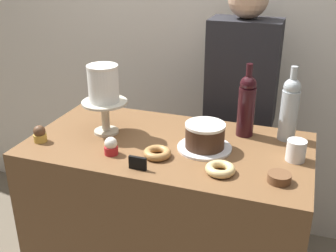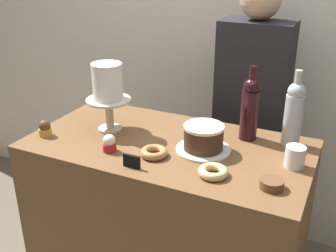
# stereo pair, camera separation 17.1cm
# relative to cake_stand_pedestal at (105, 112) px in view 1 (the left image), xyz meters

# --- Properties ---
(back_wall) EXTENTS (6.00, 0.05, 2.60)m
(back_wall) POSITION_rel_cake_stand_pedestal_xyz_m (0.30, 0.88, 0.24)
(back_wall) COLOR silver
(back_wall) RESTS_ON ground_plane
(display_counter) EXTENTS (1.20, 0.64, 0.95)m
(display_counter) POSITION_rel_cake_stand_pedestal_xyz_m (0.30, -0.01, -0.58)
(display_counter) COLOR brown
(display_counter) RESTS_ON ground_plane
(cake_stand_pedestal) EXTENTS (0.20, 0.20, 0.15)m
(cake_stand_pedestal) POSITION_rel_cake_stand_pedestal_xyz_m (0.00, 0.00, 0.00)
(cake_stand_pedestal) COLOR beige
(cake_stand_pedestal) RESTS_ON display_counter
(white_layer_cake) EXTENTS (0.14, 0.14, 0.16)m
(white_layer_cake) POSITION_rel_cake_stand_pedestal_xyz_m (0.00, 0.00, 0.13)
(white_layer_cake) COLOR white
(white_layer_cake) RESTS_ON cake_stand_pedestal
(silver_serving_platter) EXTENTS (0.23, 0.23, 0.01)m
(silver_serving_platter) POSITION_rel_cake_stand_pedestal_xyz_m (0.46, -0.01, -0.10)
(silver_serving_platter) COLOR white
(silver_serving_platter) RESTS_ON display_counter
(chocolate_round_cake) EXTENTS (0.17, 0.17, 0.10)m
(chocolate_round_cake) POSITION_rel_cake_stand_pedestal_xyz_m (0.46, -0.01, -0.04)
(chocolate_round_cake) COLOR #3D2619
(chocolate_round_cake) RESTS_ON silver_serving_platter
(wine_bottle_clear) EXTENTS (0.08, 0.08, 0.33)m
(wine_bottle_clear) POSITION_rel_cake_stand_pedestal_xyz_m (0.77, 0.20, 0.04)
(wine_bottle_clear) COLOR #B2BCC1
(wine_bottle_clear) RESTS_ON display_counter
(wine_bottle_dark_red) EXTENTS (0.08, 0.08, 0.33)m
(wine_bottle_dark_red) POSITION_rel_cake_stand_pedestal_xyz_m (0.59, 0.18, 0.04)
(wine_bottle_dark_red) COLOR black
(wine_bottle_dark_red) RESTS_ON display_counter
(cupcake_chocolate) EXTENTS (0.06, 0.06, 0.07)m
(cupcake_chocolate) POSITION_rel_cake_stand_pedestal_xyz_m (-0.23, -0.18, -0.07)
(cupcake_chocolate) COLOR gold
(cupcake_chocolate) RESTS_ON display_counter
(cupcake_vanilla) EXTENTS (0.06, 0.06, 0.07)m
(cupcake_vanilla) POSITION_rel_cake_stand_pedestal_xyz_m (0.12, -0.18, -0.07)
(cupcake_vanilla) COLOR red
(cupcake_vanilla) RESTS_ON display_counter
(donut_glazed) EXTENTS (0.11, 0.11, 0.03)m
(donut_glazed) POSITION_rel_cake_stand_pedestal_xyz_m (0.57, -0.19, -0.09)
(donut_glazed) COLOR #E0C17F
(donut_glazed) RESTS_ON display_counter
(donut_maple) EXTENTS (0.11, 0.11, 0.03)m
(donut_maple) POSITION_rel_cake_stand_pedestal_xyz_m (0.30, -0.14, -0.09)
(donut_maple) COLOR #B27F47
(donut_maple) RESTS_ON display_counter
(cookie_stack) EXTENTS (0.08, 0.08, 0.03)m
(cookie_stack) POSITION_rel_cake_stand_pedestal_xyz_m (0.78, -0.18, -0.08)
(cookie_stack) COLOR brown
(cookie_stack) RESTS_ON display_counter
(price_sign_chalkboard) EXTENTS (0.07, 0.01, 0.05)m
(price_sign_chalkboard) POSITION_rel_cake_stand_pedestal_xyz_m (0.27, -0.26, -0.08)
(price_sign_chalkboard) COLOR black
(price_sign_chalkboard) RESTS_ON display_counter
(coffee_cup_ceramic) EXTENTS (0.08, 0.08, 0.08)m
(coffee_cup_ceramic) POSITION_rel_cake_stand_pedestal_xyz_m (0.82, 0.01, -0.06)
(coffee_cup_ceramic) COLOR white
(coffee_cup_ceramic) RESTS_ON display_counter
(barista_figure) EXTENTS (0.36, 0.22, 1.60)m
(barista_figure) POSITION_rel_cake_stand_pedestal_xyz_m (0.51, 0.58, -0.22)
(barista_figure) COLOR black
(barista_figure) RESTS_ON ground_plane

